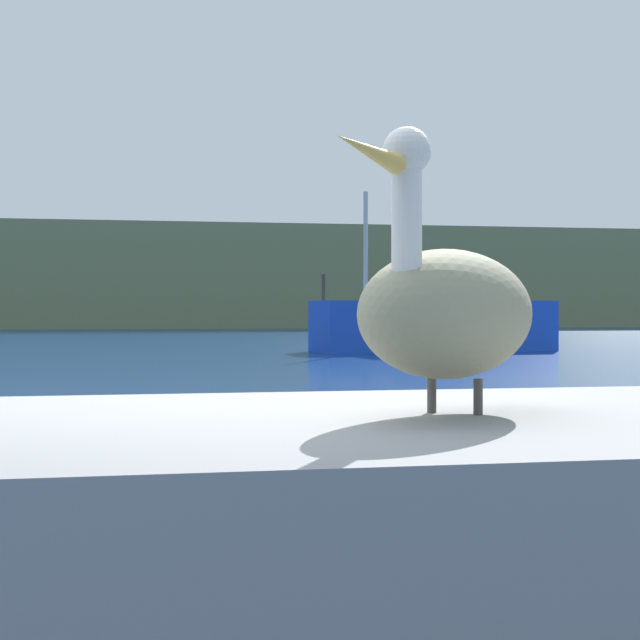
# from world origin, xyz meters

# --- Properties ---
(ground_plane) EXTENTS (260.00, 260.00, 0.00)m
(ground_plane) POSITION_xyz_m (0.00, 0.00, 0.00)
(ground_plane) COLOR navy
(hillside_backdrop) EXTENTS (140.00, 14.35, 6.05)m
(hillside_backdrop) POSITION_xyz_m (0.00, 64.50, 3.02)
(hillside_backdrop) COLOR #6B7A51
(hillside_backdrop) RESTS_ON ground
(pier_dock) EXTENTS (2.98, 2.12, 0.86)m
(pier_dock) POSITION_xyz_m (0.95, -0.92, 0.43)
(pier_dock) COLOR gray
(pier_dock) RESTS_ON ground
(pelican) EXTENTS (1.01, 1.12, 0.87)m
(pelican) POSITION_xyz_m (0.94, -0.93, 1.20)
(pelican) COLOR gray
(pelican) RESTS_ON pier_dock
(fishing_boat_blue) EXTENTS (6.78, 2.55, 4.34)m
(fishing_boat_blue) POSITION_xyz_m (9.26, 24.64, 0.92)
(fishing_boat_blue) COLOR blue
(fishing_boat_blue) RESTS_ON ground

